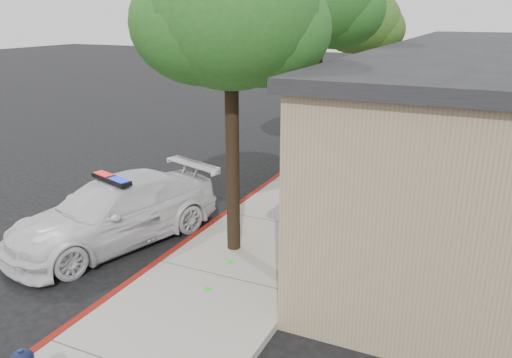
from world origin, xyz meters
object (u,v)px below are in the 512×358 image
object	(u,v)px
street_tree_mid	(321,2)
street_tree_far	(363,25)
police_car	(114,212)
street_tree_near	(231,19)

from	to	relation	value
street_tree_mid	street_tree_far	world-z (taller)	street_tree_mid
police_car	street_tree_mid	bearing A→B (deg)	91.21
street_tree_mid	street_tree_far	size ratio (longest dim) A/B	1.18
police_car	street_tree_near	xyz separation A→B (m)	(2.79, 0.60, 4.25)
street_tree_near	street_tree_far	bearing A→B (deg)	92.19
police_car	street_tree_near	bearing A→B (deg)	30.19
street_tree_mid	street_tree_far	xyz separation A→B (m)	(0.02, 5.56, -0.81)
police_car	street_tree_far	size ratio (longest dim) A/B	0.93
street_tree_near	street_tree_mid	world-z (taller)	street_tree_mid
police_car	street_tree_far	world-z (taller)	street_tree_far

